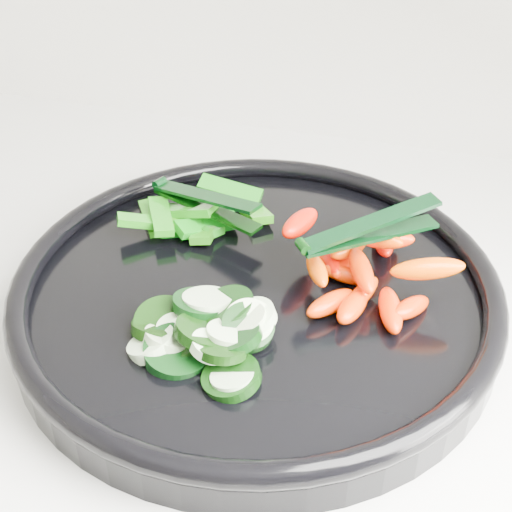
# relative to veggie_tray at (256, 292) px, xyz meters

# --- Properties ---
(veggie_tray) EXTENTS (0.47, 0.47, 0.04)m
(veggie_tray) POSITION_rel_veggie_tray_xyz_m (0.00, 0.00, 0.00)
(veggie_tray) COLOR black
(veggie_tray) RESTS_ON counter
(cucumber_pile) EXTENTS (0.12, 0.11, 0.04)m
(cucumber_pile) POSITION_rel_veggie_tray_xyz_m (-0.02, -0.07, 0.01)
(cucumber_pile) COLOR black
(cucumber_pile) RESTS_ON veggie_tray
(carrot_pile) EXTENTS (0.14, 0.14, 0.05)m
(carrot_pile) POSITION_rel_veggie_tray_xyz_m (0.08, 0.03, 0.02)
(carrot_pile) COLOR #E83100
(carrot_pile) RESTS_ON veggie_tray
(pepper_pile) EXTENTS (0.13, 0.10, 0.04)m
(pepper_pile) POSITION_rel_veggie_tray_xyz_m (-0.08, 0.07, 0.01)
(pepper_pile) COLOR #176609
(pepper_pile) RESTS_ON veggie_tray
(tong_carrot) EXTENTS (0.10, 0.08, 0.02)m
(tong_carrot) POSITION_rel_veggie_tray_xyz_m (0.08, 0.03, 0.05)
(tong_carrot) COLOR black
(tong_carrot) RESTS_ON carrot_pile
(tong_pepper) EXTENTS (0.11, 0.06, 0.02)m
(tong_pepper) POSITION_rel_veggie_tray_xyz_m (-0.07, 0.07, 0.03)
(tong_pepper) COLOR black
(tong_pepper) RESTS_ON pepper_pile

